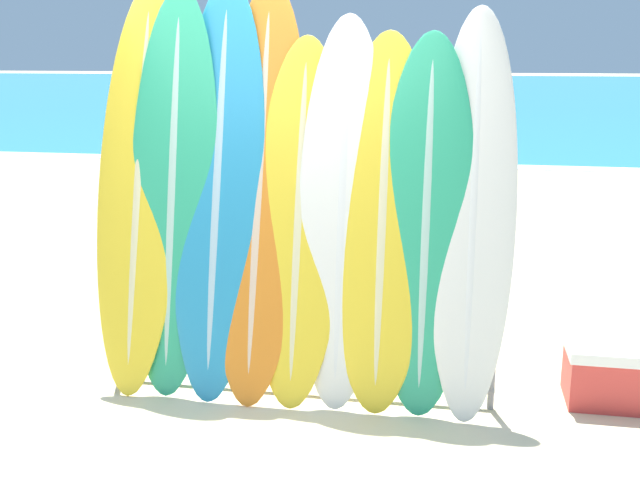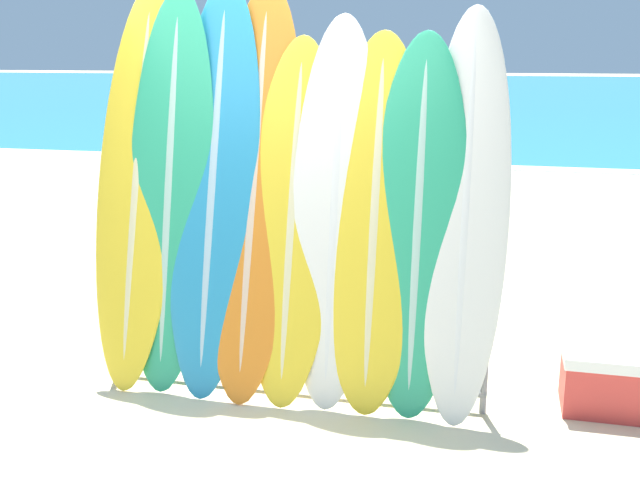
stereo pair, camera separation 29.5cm
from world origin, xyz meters
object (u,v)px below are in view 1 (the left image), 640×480
at_px(cooler_box, 615,373).
at_px(surfboard_slot_0, 140,187).
at_px(surfboard_slot_3, 259,191).
at_px(surfboard_slot_4, 299,221).
at_px(surfboard_slot_5, 342,213).
at_px(person_near_water, 242,124).
at_px(surfboard_slot_6, 382,223).
at_px(person_mid_beach, 439,124).
at_px(surfboard_rack, 297,329).
at_px(surfboard_slot_2, 218,189).
at_px(person_far_right, 290,160).
at_px(surfboard_slot_8, 473,214).
at_px(surfboard_slot_1, 173,192).
at_px(surfboard_slot_7, 426,225).
at_px(person_far_left, 337,120).

bearing_deg(cooler_box, surfboard_slot_0, -177.74).
xyz_separation_m(surfboard_slot_3, surfboard_slot_4, (0.26, -0.06, -0.16)).
distance_m(surfboard_slot_5, person_near_water, 8.53).
bearing_deg(surfboard_slot_6, person_mid_beach, 89.31).
height_order(surfboard_rack, surfboard_slot_5, surfboard_slot_5).
bearing_deg(surfboard_slot_2, surfboard_slot_3, 3.70).
xyz_separation_m(surfboard_slot_6, person_near_water, (-3.19, 8.02, -0.19)).
xyz_separation_m(person_far_right, cooler_box, (2.91, -3.93, -0.70)).
distance_m(surfboard_slot_5, person_mid_beach, 8.65).
bearing_deg(surfboard_slot_6, surfboard_slot_8, 2.22).
xyz_separation_m(surfboard_rack, surfboard_slot_1, (-0.80, 0.08, 0.82)).
bearing_deg(surfboard_slot_3, person_far_right, 100.01).
bearing_deg(surfboard_slot_3, surfboard_slot_6, -5.53).
relative_size(surfboard_slot_6, person_near_water, 1.31).
height_order(surfboard_slot_0, surfboard_slot_2, surfboard_slot_2).
xyz_separation_m(surfboard_slot_0, surfboard_slot_5, (1.30, -0.05, -0.11)).
xyz_separation_m(surfboard_slot_0, person_far_right, (0.07, 4.04, -0.38)).
bearing_deg(surfboard_slot_7, cooler_box, 8.96).
bearing_deg(surfboard_rack, person_near_water, 108.31).
bearing_deg(surfboard_slot_7, person_far_right, 112.92).
xyz_separation_m(surfboard_slot_7, person_far_right, (-1.74, 4.11, -0.22)).
distance_m(surfboard_rack, surfboard_slot_6, 0.86).
distance_m(surfboard_slot_2, surfboard_slot_4, 0.55).
bearing_deg(surfboard_slot_2, surfboard_slot_0, 179.72).
bearing_deg(surfboard_slot_8, person_near_water, 114.87).
height_order(surfboard_slot_2, surfboard_slot_4, surfboard_slot_2).
relative_size(surfboard_slot_2, person_far_left, 1.50).
height_order(surfboard_slot_5, cooler_box, surfboard_slot_5).
bearing_deg(person_near_water, surfboard_slot_5, 135.83).
xyz_separation_m(surfboard_slot_2, cooler_box, (2.46, 0.12, -1.09)).
xyz_separation_m(surfboard_slot_0, cooler_box, (2.98, 0.12, -1.09)).
height_order(surfboard_slot_7, person_mid_beach, surfboard_slot_7).
bearing_deg(surfboard_slot_2, surfboard_slot_7, -2.89).
height_order(surfboard_slot_1, surfboard_slot_7, surfboard_slot_1).
bearing_deg(surfboard_slot_8, surfboard_rack, -176.28).
bearing_deg(surfboard_slot_5, surfboard_slot_4, 179.27).
bearing_deg(cooler_box, person_far_right, 126.57).
bearing_deg(surfboard_slot_6, surfboard_rack, -174.76).
relative_size(surfboard_slot_1, person_far_right, 1.53).
bearing_deg(surfboard_slot_0, person_near_water, 101.62).
height_order(surfboard_slot_2, surfboard_slot_3, surfboard_slot_2).
distance_m(surfboard_slot_1, surfboard_slot_4, 0.82).
distance_m(surfboard_slot_1, surfboard_slot_6, 1.33).
relative_size(surfboard_slot_0, person_far_left, 1.49).
bearing_deg(surfboard_slot_3, surfboard_slot_0, -178.95).
relative_size(surfboard_slot_3, cooler_box, 4.30).
distance_m(surfboard_slot_8, person_far_right, 4.56).
bearing_deg(surfboard_slot_0, surfboard_slot_6, -2.23).
xyz_separation_m(surfboard_slot_0, surfboard_slot_1, (0.23, -0.02, -0.02)).
xyz_separation_m(surfboard_rack, surfboard_slot_3, (-0.26, 0.12, 0.84)).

